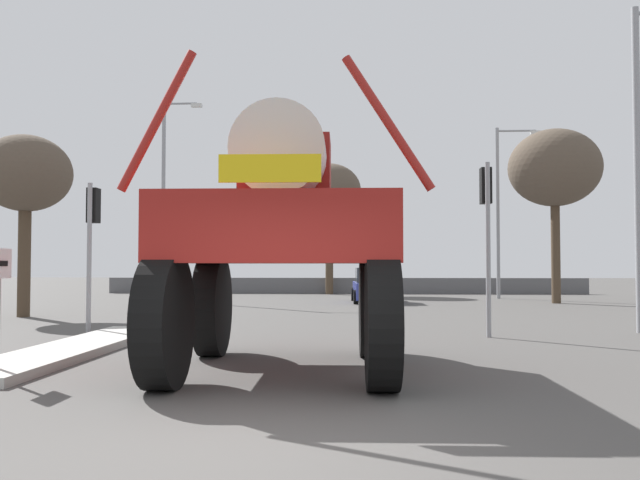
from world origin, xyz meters
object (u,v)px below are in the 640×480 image
(traffic_signal_near_left, at_px, (92,224))
(bare_tree_left, at_px, (26,175))
(sedan_ahead, at_px, (374,286))
(bare_tree_far_center, at_px, (329,192))
(streetlight_far_left, at_px, (166,190))
(bare_tree_right, at_px, (555,169))
(oversize_sprayer, at_px, (284,238))
(traffic_signal_near_right, at_px, (486,210))
(streetlight_far_right, at_px, (501,203))

(traffic_signal_near_left, distance_m, bare_tree_left, 6.76)
(sedan_ahead, xyz_separation_m, bare_tree_far_center, (-2.32, 7.95, 5.04))
(streetlight_far_left, distance_m, bare_tree_right, 17.43)
(traffic_signal_near_left, relative_size, bare_tree_right, 0.48)
(oversize_sprayer, height_order, traffic_signal_near_right, oversize_sprayer)
(oversize_sprayer, bearing_deg, traffic_signal_near_right, -39.79)
(bare_tree_right, xyz_separation_m, bare_tree_far_center, (-10.11, 8.13, -0.04))
(traffic_signal_near_left, relative_size, streetlight_far_left, 0.39)
(traffic_signal_near_right, bearing_deg, streetlight_far_left, 129.03)
(streetlight_far_right, xyz_separation_m, bare_tree_right, (1.47, -3.87, 1.11))
(traffic_signal_near_left, distance_m, bare_tree_right, 20.31)
(traffic_signal_near_left, height_order, traffic_signal_near_right, traffic_signal_near_right)
(streetlight_far_left, distance_m, bare_tree_left, 9.92)
(bare_tree_left, distance_m, bare_tree_far_center, 19.02)
(streetlight_far_left, xyz_separation_m, bare_tree_right, (17.38, -1.15, 0.68))
(traffic_signal_near_left, xyz_separation_m, traffic_signal_near_right, (9.33, -0.01, 0.30))
(traffic_signal_near_right, xyz_separation_m, bare_tree_left, (-13.56, 4.93, 1.57))
(oversize_sprayer, bearing_deg, streetlight_far_left, 19.91)
(oversize_sprayer, relative_size, bare_tree_far_center, 0.70)
(bare_tree_far_center, bearing_deg, traffic_signal_near_left, -102.19)
(sedan_ahead, height_order, bare_tree_right, bare_tree_right)
(streetlight_far_left, relative_size, bare_tree_far_center, 1.27)
(bare_tree_left, bearing_deg, sedan_ahead, 38.06)
(traffic_signal_near_right, xyz_separation_m, streetlight_far_right, (3.99, 17.43, 1.76))
(traffic_signal_near_right, relative_size, bare_tree_right, 0.53)
(streetlight_far_left, height_order, streetlight_far_right, streetlight_far_left)
(traffic_signal_near_left, distance_m, streetlight_far_right, 22.03)
(sedan_ahead, distance_m, bare_tree_left, 14.76)
(streetlight_far_left, relative_size, bare_tree_right, 1.24)
(sedan_ahead, height_order, streetlight_far_left, streetlight_far_left)
(streetlight_far_right, height_order, bare_tree_far_center, streetlight_far_right)
(bare_tree_right, bearing_deg, traffic_signal_near_right, -111.97)
(traffic_signal_near_left, xyz_separation_m, bare_tree_far_center, (4.68, 21.68, 3.13))
(streetlight_far_right, height_order, bare_tree_left, streetlight_far_right)
(sedan_ahead, distance_m, bare_tree_far_center, 9.70)
(sedan_ahead, bearing_deg, streetlight_far_left, 81.43)
(traffic_signal_near_left, bearing_deg, oversize_sprayer, -45.00)
(oversize_sprayer, xyz_separation_m, bare_tree_far_center, (-0.53, 26.90, 3.69))
(sedan_ahead, height_order, bare_tree_far_center, bare_tree_far_center)
(oversize_sprayer, distance_m, traffic_signal_near_right, 6.70)
(sedan_ahead, bearing_deg, streetlight_far_right, -62.48)
(oversize_sprayer, distance_m, traffic_signal_near_left, 7.40)
(sedan_ahead, distance_m, bare_tree_right, 9.30)
(streetlight_far_right, bearing_deg, bare_tree_left, -144.56)
(streetlight_far_right, xyz_separation_m, bare_tree_far_center, (-8.64, 4.26, 1.07))
(streetlight_far_right, bearing_deg, streetlight_far_left, -170.28)
(traffic_signal_near_left, height_order, bare_tree_right, bare_tree_right)
(oversize_sprayer, relative_size, bare_tree_left, 0.89)
(bare_tree_left, xyz_separation_m, bare_tree_right, (19.03, 8.62, 1.30))
(traffic_signal_near_right, bearing_deg, bare_tree_right, 68.03)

